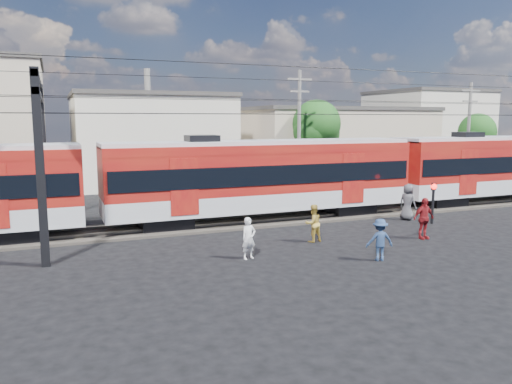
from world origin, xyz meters
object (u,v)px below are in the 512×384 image
at_px(pedestrian_a, 249,238).
at_px(crossing_signal, 433,195).
at_px(commuter_train, 267,175).
at_px(pedestrian_c, 380,240).
at_px(car_silver, 512,179).

bearing_deg(pedestrian_a, crossing_signal, 0.84).
xyz_separation_m(commuter_train, pedestrian_c, (0.96, -8.41, -1.61)).
bearing_deg(car_silver, pedestrian_c, 122.79).
bearing_deg(commuter_train, car_silver, 11.61).
bearing_deg(pedestrian_c, crossing_signal, -130.51).
distance_m(pedestrian_c, crossing_signal, 7.94).
xyz_separation_m(commuter_train, car_silver, (22.89, 4.70, -1.76)).
bearing_deg(pedestrian_c, pedestrian_a, -10.33).
distance_m(commuter_train, crossing_signal, 8.45).
relative_size(car_silver, crossing_signal, 1.79).
bearing_deg(pedestrian_a, commuter_train, 49.43).
relative_size(pedestrian_c, crossing_signal, 0.76).
bearing_deg(commuter_train, pedestrian_a, -118.65).
xyz_separation_m(pedestrian_a, crossing_signal, (10.92, 2.47, 0.66)).
height_order(pedestrian_c, car_silver, pedestrian_c).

